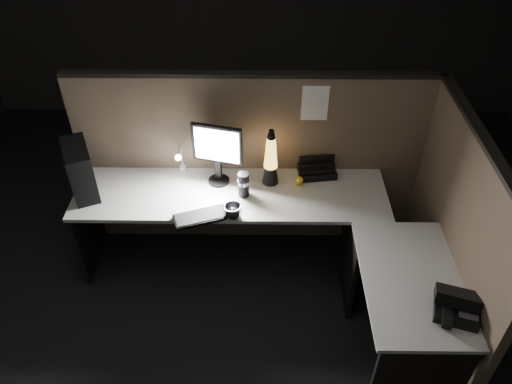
{
  "coord_description": "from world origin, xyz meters",
  "views": [
    {
      "loc": [
        0.07,
        -2.2,
        3.09
      ],
      "look_at": [
        0.04,
        0.35,
        0.95
      ],
      "focal_mm": 35.0,
      "sensor_mm": 36.0,
      "label": 1
    }
  ],
  "objects_px": {
    "monitor": "(217,149)",
    "keyboard": "(207,216)",
    "lava_lamp": "(271,161)",
    "desk_phone": "(456,305)",
    "pc_tower": "(80,170)"
  },
  "relations": [
    {
      "from": "desk_phone",
      "to": "keyboard",
      "type": "bearing_deg",
      "value": 170.24
    },
    {
      "from": "pc_tower",
      "to": "lava_lamp",
      "type": "bearing_deg",
      "value": -18.34
    },
    {
      "from": "monitor",
      "to": "keyboard",
      "type": "xyz_separation_m",
      "value": [
        -0.06,
        -0.41,
        -0.28
      ]
    },
    {
      "from": "lava_lamp",
      "to": "desk_phone",
      "type": "relative_size",
      "value": 1.57
    },
    {
      "from": "desk_phone",
      "to": "monitor",
      "type": "bearing_deg",
      "value": 158.15
    },
    {
      "from": "monitor",
      "to": "lava_lamp",
      "type": "xyz_separation_m",
      "value": [
        0.39,
        -0.01,
        -0.1
      ]
    },
    {
      "from": "lava_lamp",
      "to": "monitor",
      "type": "bearing_deg",
      "value": 178.03
    },
    {
      "from": "keyboard",
      "to": "lava_lamp",
      "type": "bearing_deg",
      "value": 22.46
    },
    {
      "from": "monitor",
      "to": "keyboard",
      "type": "distance_m",
      "value": 0.5
    },
    {
      "from": "monitor",
      "to": "desk_phone",
      "type": "xyz_separation_m",
      "value": [
        1.43,
        -1.19,
        -0.24
      ]
    },
    {
      "from": "keyboard",
      "to": "desk_phone",
      "type": "bearing_deg",
      "value": -46.84
    },
    {
      "from": "keyboard",
      "to": "lava_lamp",
      "type": "relative_size",
      "value": 0.99
    },
    {
      "from": "pc_tower",
      "to": "keyboard",
      "type": "relative_size",
      "value": 0.86
    },
    {
      "from": "keyboard",
      "to": "desk_phone",
      "type": "height_order",
      "value": "desk_phone"
    },
    {
      "from": "keyboard",
      "to": "lava_lamp",
      "type": "xyz_separation_m",
      "value": [
        0.45,
        0.4,
        0.18
      ]
    }
  ]
}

